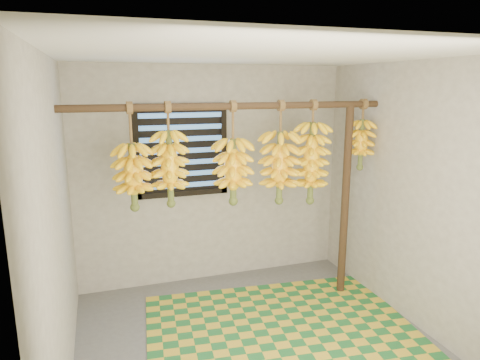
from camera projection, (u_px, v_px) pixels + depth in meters
name	position (u px, v px, depth m)	size (l,w,h in m)	color
floor	(260.00, 349.00, 3.63)	(3.00, 3.00, 0.01)	#545454
ceiling	(264.00, 54.00, 3.11)	(3.00, 3.00, 0.01)	silver
wall_back	(213.00, 176.00, 4.76)	(3.00, 0.01, 2.40)	gray
wall_left	(56.00, 233.00, 2.90)	(0.01, 3.00, 2.40)	gray
wall_right	(418.00, 197.00, 3.83)	(0.01, 3.00, 2.40)	gray
window	(182.00, 151.00, 4.56)	(1.00, 0.04, 1.00)	black
hanging_pole	(235.00, 106.00, 3.84)	(0.06, 0.06, 3.00)	#3C2617
support_post	(345.00, 202.00, 4.43)	(0.08, 0.08, 2.00)	#3C2617
woven_mat	(284.00, 334.00, 3.83)	(2.41, 1.93, 0.01)	#1C5F29
banana_bunch_a	(133.00, 177.00, 3.69)	(0.31, 0.31, 0.93)	brown
banana_bunch_b	(170.00, 168.00, 3.77)	(0.32, 0.32, 0.92)	brown
banana_bunch_c	(233.00, 171.00, 3.97)	(0.34, 0.34, 0.95)	brown
banana_bunch_d	(311.00, 163.00, 4.21)	(0.34, 0.34, 1.02)	brown
banana_bunch_e	(280.00, 168.00, 4.11)	(0.38, 0.38, 0.99)	brown
banana_bunch_f	(361.00, 144.00, 4.35)	(0.27, 0.27, 0.71)	brown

